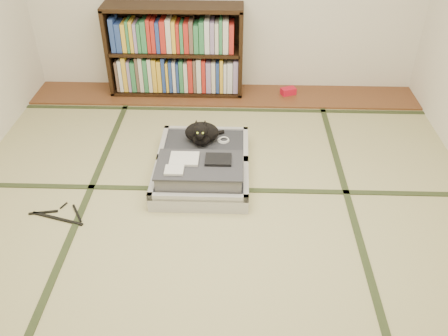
{
  "coord_description": "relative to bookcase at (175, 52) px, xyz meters",
  "views": [
    {
      "loc": [
        0.14,
        -2.51,
        2.31
      ],
      "look_at": [
        0.05,
        0.35,
        0.25
      ],
      "focal_mm": 38.0,
      "sensor_mm": 36.0,
      "label": 1
    }
  ],
  "objects": [
    {
      "name": "tatami_borders",
      "position": [
        0.5,
        -1.58,
        -0.45
      ],
      "size": [
        4.0,
        4.5,
        0.01
      ],
      "color": "#2D381E",
      "rests_on": "ground"
    },
    {
      "name": "wood_strip",
      "position": [
        0.5,
        -0.07,
        -0.44
      ],
      "size": [
        4.0,
        0.5,
        0.02
      ],
      "primitive_type": "cube",
      "color": "brown",
      "rests_on": "ground"
    },
    {
      "name": "hanger",
      "position": [
        -0.64,
        -2.02,
        -0.44
      ],
      "size": [
        0.43,
        0.25,
        0.01
      ],
      "color": "black",
      "rests_on": "floor"
    },
    {
      "name": "cable_coil",
      "position": [
        0.53,
        -1.18,
        -0.3
      ],
      "size": [
        0.1,
        0.1,
        0.02
      ],
      "color": "white",
      "rests_on": "suitcase"
    },
    {
      "name": "bookcase",
      "position": [
        0.0,
        0.0,
        0.0
      ],
      "size": [
        1.37,
        0.31,
        0.92
      ],
      "color": "black",
      "rests_on": "wood_strip"
    },
    {
      "name": "floor",
      "position": [
        0.5,
        -2.07,
        -0.45
      ],
      "size": [
        4.5,
        4.5,
        0.0
      ],
      "primitive_type": "plane",
      "color": "tan",
      "rests_on": "ground"
    },
    {
      "name": "cat",
      "position": [
        0.35,
        -1.21,
        -0.21
      ],
      "size": [
        0.33,
        0.33,
        0.27
      ],
      "color": "black",
      "rests_on": "suitcase"
    },
    {
      "name": "room_shell",
      "position": [
        0.5,
        -2.07,
        1.01
      ],
      "size": [
        4.5,
        4.5,
        4.5
      ],
      "color": "white",
      "rests_on": "ground"
    },
    {
      "name": "red_item",
      "position": [
        1.18,
        -0.04,
        -0.4
      ],
      "size": [
        0.17,
        0.14,
        0.07
      ],
      "primitive_type": "cube",
      "rotation": [
        0.0,
        0.0,
        0.39
      ],
      "color": "red",
      "rests_on": "wood_strip"
    },
    {
      "name": "suitcase",
      "position": [
        0.37,
        -1.5,
        -0.35
      ],
      "size": [
        0.74,
        0.99,
        0.29
      ],
      "color": "#B4B3B8",
      "rests_on": "floor"
    }
  ]
}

